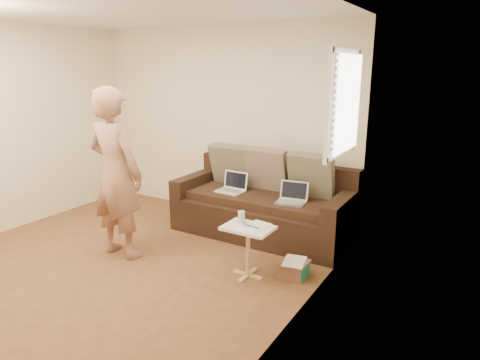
{
  "coord_description": "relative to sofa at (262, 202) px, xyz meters",
  "views": [
    {
      "loc": [
        3.23,
        -2.67,
        2.05
      ],
      "look_at": [
        0.8,
        1.4,
        0.78
      ],
      "focal_mm": 31.6,
      "sensor_mm": 36.0,
      "label": 1
    }
  ],
  "objects": [
    {
      "name": "side_table",
      "position": [
        0.4,
        -1.06,
        -0.16
      ],
      "size": [
        0.48,
        0.34,
        0.53
      ],
      "primitive_type": null,
      "color": "silver",
      "rests_on": "ground"
    },
    {
      "name": "sofa",
      "position": [
        0.0,
        0.0,
        0.0
      ],
      "size": [
        2.2,
        0.95,
        0.85
      ],
      "primitive_type": null,
      "color": "black",
      "rests_on": "ground"
    },
    {
      "name": "person",
      "position": [
        -1.08,
        -1.34,
        0.51
      ],
      "size": [
        0.68,
        0.47,
        1.87
      ],
      "primitive_type": "imported",
      "rotation": [
        0.0,
        0.0,
        3.14
      ],
      "color": "#986053",
      "rests_on": "ground"
    },
    {
      "name": "wall_back",
      "position": [
        -0.9,
        0.48,
        0.87
      ],
      "size": [
        4.0,
        0.0,
        4.0
      ],
      "primitive_type": "plane",
      "rotation": [
        1.57,
        0.0,
        0.0
      ],
      "color": "beige",
      "rests_on": "ground"
    },
    {
      "name": "pillow_left",
      "position": [
        -0.6,
        0.22,
        0.37
      ],
      "size": [
        0.55,
        0.29,
        0.57
      ],
      "primitive_type": null,
      "rotation": [
        0.28,
        0.0,
        0.0
      ],
      "color": "brown",
      "rests_on": "sofa"
    },
    {
      "name": "scissors",
      "position": [
        0.44,
        -1.06,
        0.12
      ],
      "size": [
        0.2,
        0.14,
        0.02
      ],
      "primitive_type": null,
      "rotation": [
        0.0,
        0.0,
        -0.24
      ],
      "color": "silver",
      "rests_on": "side_table"
    },
    {
      "name": "paper_on_table",
      "position": [
        0.46,
        -1.02,
        0.11
      ],
      "size": [
        0.25,
        0.33,
        0.0
      ],
      "primitive_type": null,
      "rotation": [
        0.0,
        0.0,
        -0.14
      ],
      "color": "white",
      "rests_on": "side_table"
    },
    {
      "name": "laptop_silver",
      "position": [
        0.45,
        -0.15,
        0.1
      ],
      "size": [
        0.37,
        0.29,
        0.22
      ],
      "primitive_type": null,
      "rotation": [
        0.0,
        0.0,
        0.15
      ],
      "color": "#B7BABC",
      "rests_on": "sofa"
    },
    {
      "name": "ceiling",
      "position": [
        -0.9,
        -1.77,
        2.18
      ],
      "size": [
        4.5,
        4.5,
        0.0
      ],
      "primitive_type": "plane",
      "rotation": [
        3.14,
        0.0,
        0.0
      ],
      "color": "white",
      "rests_on": "wall_back"
    },
    {
      "name": "pillow_right",
      "position": [
        0.55,
        0.21,
        0.37
      ],
      "size": [
        0.55,
        0.28,
        0.57
      ],
      "primitive_type": null,
      "rotation": [
        0.26,
        0.0,
        0.0
      ],
      "color": "brown",
      "rests_on": "sofa"
    },
    {
      "name": "striped_box",
      "position": [
        0.81,
        -0.83,
        -0.34
      ],
      "size": [
        0.27,
        0.27,
        0.17
      ],
      "primitive_type": null,
      "color": "red",
      "rests_on": "ground"
    },
    {
      "name": "pillow_mid",
      "position": [
        -0.05,
        0.21,
        0.37
      ],
      "size": [
        0.55,
        0.27,
        0.57
      ],
      "primitive_type": null,
      "rotation": [
        0.24,
        0.0,
        0.0
      ],
      "color": "#6F5C4F",
      "rests_on": "sofa"
    },
    {
      "name": "window_blinds",
      "position": [
        1.05,
        -0.27,
        1.28
      ],
      "size": [
        0.12,
        0.88,
        1.08
      ],
      "primitive_type": null,
      "color": "white",
      "rests_on": "wall_right"
    },
    {
      "name": "laptop_white",
      "position": [
        -0.41,
        -0.11,
        0.1
      ],
      "size": [
        0.35,
        0.26,
        0.25
      ],
      "primitive_type": null,
      "rotation": [
        0.0,
        0.0,
        -0.04
      ],
      "color": "white",
      "rests_on": "sofa"
    },
    {
      "name": "drinking_glass",
      "position": [
        0.29,
        -1.0,
        0.17
      ],
      "size": [
        0.07,
        0.07,
        0.12
      ],
      "primitive_type": null,
      "color": "silver",
      "rests_on": "side_table"
    },
    {
      "name": "wall_right",
      "position": [
        1.1,
        -1.77,
        0.87
      ],
      "size": [
        0.0,
        4.5,
        4.5
      ],
      "primitive_type": "plane",
      "rotation": [
        1.57,
        0.0,
        -1.57
      ],
      "color": "beige",
      "rests_on": "ground"
    },
    {
      "name": "floor",
      "position": [
        -0.9,
        -1.77,
        -0.42
      ],
      "size": [
        4.5,
        4.5,
        0.0
      ],
      "primitive_type": "plane",
      "color": "#52351E",
      "rests_on": "ground"
    }
  ]
}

